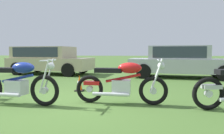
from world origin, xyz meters
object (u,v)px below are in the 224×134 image
(motorcycle_blue, at_px, (17,83))
(car_beige, at_px, (48,58))
(motorcycle_red, at_px, (122,83))
(car_silver, at_px, (180,60))
(traffic_cone, at_px, (79,84))

(motorcycle_blue, xyz_separation_m, car_beige, (-2.14, 6.09, 0.35))
(motorcycle_red, bearing_deg, car_silver, 68.86)
(traffic_cone, bearing_deg, motorcycle_blue, -117.66)
(motorcycle_red, height_order, traffic_cone, motorcycle_red)
(motorcycle_blue, distance_m, motorcycle_red, 2.32)
(motorcycle_blue, xyz_separation_m, traffic_cone, (0.90, 1.72, -0.26))
(car_beige, distance_m, traffic_cone, 5.36)
(traffic_cone, bearing_deg, motorcycle_red, -44.30)
(car_beige, bearing_deg, car_silver, 1.90)
(motorcycle_red, relative_size, car_silver, 0.43)
(car_silver, bearing_deg, motorcycle_red, -105.78)
(motorcycle_blue, bearing_deg, traffic_cone, 66.94)
(motorcycle_blue, relative_size, car_silver, 0.43)
(motorcycle_red, height_order, car_beige, car_beige)
(motorcycle_blue, distance_m, car_beige, 6.47)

